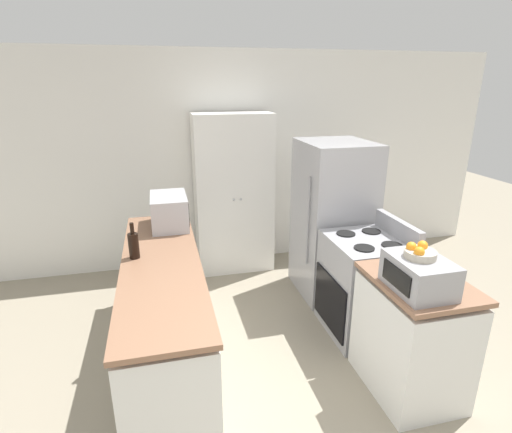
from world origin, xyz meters
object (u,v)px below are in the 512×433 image
pantry_cabinet (233,194)px  microwave (169,211)px  wine_bottle (134,245)px  refrigerator (332,220)px  toaster_oven (419,274)px  fruit_bowl (419,252)px  stove (364,285)px

pantry_cabinet → microwave: 1.16m
microwave → wine_bottle: size_ratio=1.78×
refrigerator → microwave: refrigerator is taller
microwave → refrigerator: bearing=0.5°
refrigerator → wine_bottle: (-2.00, -0.69, 0.19)m
refrigerator → toaster_oven: 1.70m
refrigerator → fruit_bowl: bearing=-95.3°
refrigerator → toaster_oven: bearing=-95.1°
stove → fruit_bowl: size_ratio=5.23×
pantry_cabinet → wine_bottle: (-1.08, -1.53, 0.07)m
pantry_cabinet → toaster_oven: bearing=-73.1°
microwave → toaster_oven: size_ratio=1.18×
toaster_oven → fruit_bowl: fruit_bowl is taller
pantry_cabinet → toaster_oven: (0.76, -2.51, 0.08)m
pantry_cabinet → refrigerator: size_ratio=1.14×
refrigerator → microwave: (-1.69, -0.02, 0.23)m
microwave → fruit_bowl: size_ratio=2.52×
stove → fruit_bowl: 1.13m
wine_bottle → refrigerator: bearing=19.1°
stove → refrigerator: size_ratio=0.65×
stove → toaster_oven: size_ratio=2.45×
pantry_cabinet → fruit_bowl: 2.62m
fruit_bowl → microwave: bearing=133.2°
stove → wine_bottle: 2.05m
pantry_cabinet → toaster_oven: pantry_cabinet is taller
stove → fruit_bowl: bearing=-98.6°
pantry_cabinet → fruit_bowl: size_ratio=9.25×
toaster_oven → fruit_bowl: size_ratio=2.13×
wine_bottle → toaster_oven: 2.09m
refrigerator → pantry_cabinet: bearing=137.5°
stove → microwave: bearing=155.1°
stove → toaster_oven: 1.06m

